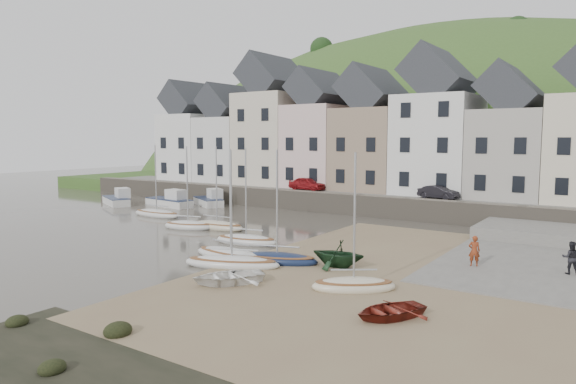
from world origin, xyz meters
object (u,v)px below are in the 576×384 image
Objects in this scene: car_left at (307,184)px; car_right at (438,192)px; rowboat_green at (338,253)px; person_dark at (571,258)px; sailboat_0 at (157,213)px; person_red at (474,251)px; rowboat_red at (390,310)px; rowboat_white at (228,276)px.

car_right is (13.00, 0.00, -0.08)m from car_left.
rowboat_green is 0.80× the size of car_right.
sailboat_0 is at bearing -16.10° from person_dark.
car_left is at bearing -58.16° from person_red.
sailboat_0 is at bearing 134.42° from car_right.
rowboat_red is at bearing 35.62° from rowboat_green.
car_left is (-19.38, 25.32, 1.89)m from rowboat_red.
rowboat_white is 25.29m from car_right.
rowboat_red is 31.94m from car_left.
person_red is at bearing 0.45° from person_dark.
sailboat_0 is 14.79m from car_left.
sailboat_0 is 3.92× the size of person_dark.
car_right is at bearing 123.05° from rowboat_white.
rowboat_red is 1.77× the size of person_dark.
rowboat_white is 2.07× the size of person_red.
rowboat_white is (18.64, -12.43, 0.14)m from sailboat_0.
car_left reaches higher than person_red.
person_dark reaches higher than rowboat_red.
rowboat_red is (7.95, -0.14, -0.05)m from rowboat_white.
rowboat_green is 19.77m from car_right.
car_left reaches higher than rowboat_white.
rowboat_green is (2.73, 5.50, 0.38)m from rowboat_white.
person_red is (8.55, 9.42, 0.51)m from rowboat_white.
person_red reaches higher than rowboat_white.
rowboat_red is 0.83× the size of car_right.
person_dark reaches higher than person_red.
person_dark is 0.43× the size of car_left.
car_right is (-1.16, 19.69, 1.38)m from rowboat_green.
car_right is (-11.28, 14.77, 1.24)m from person_dark.
rowboat_white is at bearing -33.62° from rowboat_green.
car_left is at bearing 158.19° from rowboat_red.
sailboat_0 reaches higher than person_dark.
person_red is 0.99× the size of person_dark.
person_red is (27.20, -3.00, 0.66)m from sailboat_0.
sailboat_0 is at bearing -177.05° from rowboat_white.
sailboat_0 reaches higher than rowboat_green.
person_dark is (10.13, 4.91, 0.14)m from rowboat_green.
car_left reaches higher than rowboat_green.
rowboat_green is at bearing 14.12° from person_red.
rowboat_red is 11.65m from person_dark.
person_dark is at bearing 95.84° from rowboat_red.
rowboat_white is at bearing -152.27° from car_left.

